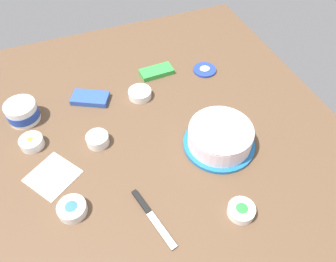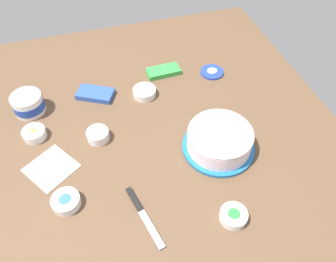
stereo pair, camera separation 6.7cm
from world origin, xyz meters
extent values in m
plane|color=brown|center=(0.00, 0.00, 0.00)|extent=(1.54, 1.54, 0.00)
cylinder|color=#1E6BB2|center=(-0.25, 0.16, 0.01)|extent=(0.27, 0.27, 0.01)
cylinder|color=brown|center=(-0.25, 0.16, 0.04)|extent=(0.22, 0.22, 0.06)
cylinder|color=white|center=(-0.25, 0.16, 0.05)|extent=(0.24, 0.24, 0.07)
ellipsoid|color=white|center=(-0.25, 0.16, 0.09)|extent=(0.24, 0.24, 0.02)
cylinder|color=white|center=(0.41, -0.24, 0.04)|extent=(0.12, 0.12, 0.08)
cylinder|color=#2347B2|center=(0.41, -0.24, 0.04)|extent=(0.12, 0.12, 0.04)
cylinder|color=white|center=(0.41, -0.24, 0.08)|extent=(0.10, 0.10, 0.01)
cylinder|color=#233DAD|center=(-0.39, -0.26, 0.01)|extent=(0.11, 0.11, 0.01)
ellipsoid|color=white|center=(-0.39, -0.26, 0.01)|extent=(0.05, 0.04, 0.01)
cube|color=silver|center=(0.07, 0.40, 0.01)|extent=(0.05, 0.14, 0.00)
cube|color=black|center=(0.09, 0.29, 0.01)|extent=(0.04, 0.10, 0.01)
cylinder|color=white|center=(0.17, -0.01, 0.02)|extent=(0.08, 0.08, 0.04)
cylinder|color=pink|center=(0.17, -0.01, 0.02)|extent=(0.07, 0.07, 0.01)
ellipsoid|color=pink|center=(0.17, -0.01, 0.03)|extent=(0.06, 0.06, 0.02)
cylinder|color=white|center=(-0.06, -0.20, 0.02)|extent=(0.10, 0.10, 0.03)
cylinder|color=#B251C6|center=(-0.06, -0.20, 0.02)|extent=(0.08, 0.08, 0.01)
ellipsoid|color=#B251C6|center=(-0.06, -0.20, 0.02)|extent=(0.07, 0.07, 0.02)
cylinder|color=white|center=(0.40, -0.09, 0.02)|extent=(0.09, 0.09, 0.04)
cylinder|color=yellow|center=(0.40, -0.09, 0.02)|extent=(0.07, 0.07, 0.01)
ellipsoid|color=yellow|center=(0.40, -0.09, 0.03)|extent=(0.06, 0.06, 0.02)
cylinder|color=white|center=(-0.19, 0.44, 0.02)|extent=(0.09, 0.09, 0.03)
cylinder|color=green|center=(-0.19, 0.44, 0.02)|extent=(0.07, 0.07, 0.01)
ellipsoid|color=green|center=(-0.19, 0.44, 0.02)|extent=(0.06, 0.06, 0.02)
cylinder|color=white|center=(0.31, 0.24, 0.02)|extent=(0.09, 0.09, 0.03)
cylinder|color=blue|center=(0.31, 0.24, 0.02)|extent=(0.08, 0.08, 0.01)
ellipsoid|color=blue|center=(0.31, 0.24, 0.03)|extent=(0.06, 0.06, 0.02)
cube|color=green|center=(-0.18, -0.32, 0.01)|extent=(0.15, 0.08, 0.02)
cube|color=#2D51B2|center=(0.15, -0.25, 0.01)|extent=(0.17, 0.14, 0.02)
cube|color=white|center=(0.35, 0.08, 0.00)|extent=(0.21, 0.21, 0.01)
camera|label=1|loc=(0.20, 0.81, 0.97)|focal=35.14mm
camera|label=2|loc=(0.14, 0.83, 0.97)|focal=35.14mm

